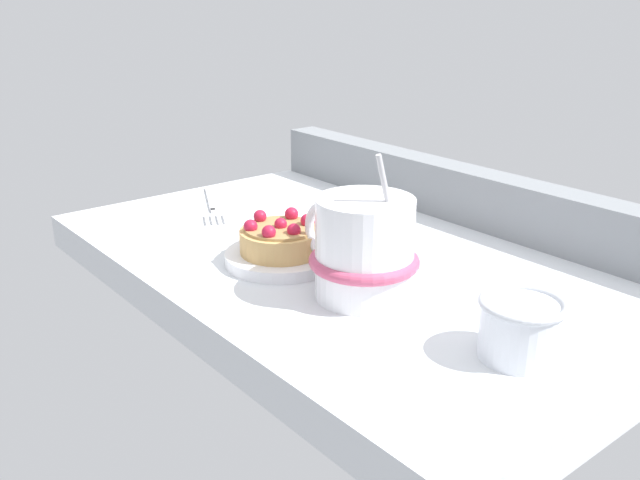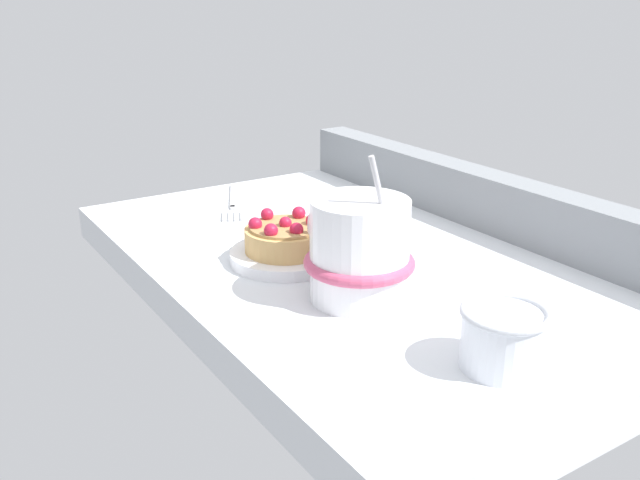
% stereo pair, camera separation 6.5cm
% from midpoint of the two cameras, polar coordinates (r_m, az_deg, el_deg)
% --- Properties ---
extents(ground_plane, '(0.65, 0.40, 0.04)m').
position_cam_midpoint_polar(ground_plane, '(0.74, -0.17, -2.48)').
color(ground_plane, silver).
extents(window_rail_back, '(0.63, 0.04, 0.06)m').
position_cam_midpoint_polar(window_rail_back, '(0.84, 9.54, 3.76)').
color(window_rail_back, gray).
rests_on(window_rail_back, ground_plane).
extents(dessert_plate, '(0.11, 0.11, 0.01)m').
position_cam_midpoint_polar(dessert_plate, '(0.71, -5.86, -1.49)').
color(dessert_plate, white).
rests_on(dessert_plate, ground_plane).
extents(raspberry_tart, '(0.08, 0.08, 0.04)m').
position_cam_midpoint_polar(raspberry_tart, '(0.70, -5.92, 0.11)').
color(raspberry_tart, tan).
rests_on(raspberry_tart, dessert_plate).
extents(coffee_mug, '(0.13, 0.10, 0.14)m').
position_cam_midpoint_polar(coffee_mug, '(0.61, 0.52, -0.83)').
color(coffee_mug, white).
rests_on(coffee_mug, ground_plane).
extents(dessert_fork, '(0.15, 0.09, 0.01)m').
position_cam_midpoint_polar(dessert_fork, '(0.90, -11.01, 2.90)').
color(dessert_fork, '#B7B7BC').
rests_on(dessert_fork, ground_plane).
extents(sugar_bowl, '(0.07, 0.07, 0.05)m').
position_cam_midpoint_polar(sugar_bowl, '(0.53, 12.88, -7.09)').
color(sugar_bowl, silver).
rests_on(sugar_bowl, ground_plane).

